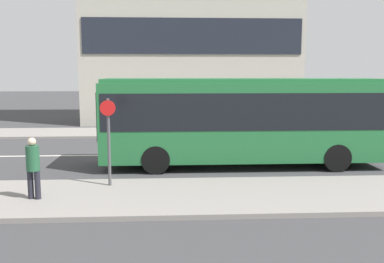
# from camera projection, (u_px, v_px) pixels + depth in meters

# --- Properties ---
(ground_plane) EXTENTS (120.00, 120.00, 0.00)m
(ground_plane) POSITION_uv_depth(u_px,v_px,m) (152.00, 155.00, 17.74)
(ground_plane) COLOR #3A3A3D
(sidewalk_near) EXTENTS (44.00, 3.50, 0.13)m
(sidewalk_near) POSITION_uv_depth(u_px,v_px,m) (143.00, 197.00, 11.55)
(sidewalk_near) COLOR gray
(sidewalk_near) RESTS_ON ground_plane
(sidewalk_far) EXTENTS (44.00, 3.50, 0.13)m
(sidewalk_far) POSITION_uv_depth(u_px,v_px,m) (156.00, 132.00, 23.92)
(sidewalk_far) COLOR gray
(sidewalk_far) RESTS_ON ground_plane
(lane_centerline) EXTENTS (41.80, 0.16, 0.01)m
(lane_centerline) POSITION_uv_depth(u_px,v_px,m) (152.00, 155.00, 17.74)
(lane_centerline) COLOR silver
(lane_centerline) RESTS_ON ground_plane
(city_bus) EXTENTS (10.08, 2.63, 3.18)m
(city_bus) POSITION_uv_depth(u_px,v_px,m) (242.00, 116.00, 15.52)
(city_bus) COLOR #236B38
(city_bus) RESTS_ON ground_plane
(parked_car_0) EXTENTS (4.49, 1.78, 1.32)m
(parked_car_0) POSITION_uv_depth(u_px,v_px,m) (379.00, 127.00, 21.68)
(parked_car_0) COLOR silver
(parked_car_0) RESTS_ON ground_plane
(pedestrian_near_stop) EXTENTS (0.34, 0.34, 1.61)m
(pedestrian_near_stop) POSITION_uv_depth(u_px,v_px,m) (33.00, 164.00, 11.04)
(pedestrian_near_stop) COLOR #23232D
(pedestrian_near_stop) RESTS_ON sidewalk_near
(bus_stop_sign) EXTENTS (0.44, 0.12, 2.54)m
(bus_stop_sign) POSITION_uv_depth(u_px,v_px,m) (109.00, 135.00, 12.27)
(bus_stop_sign) COLOR #4C4C51
(bus_stop_sign) RESTS_ON sidewalk_near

